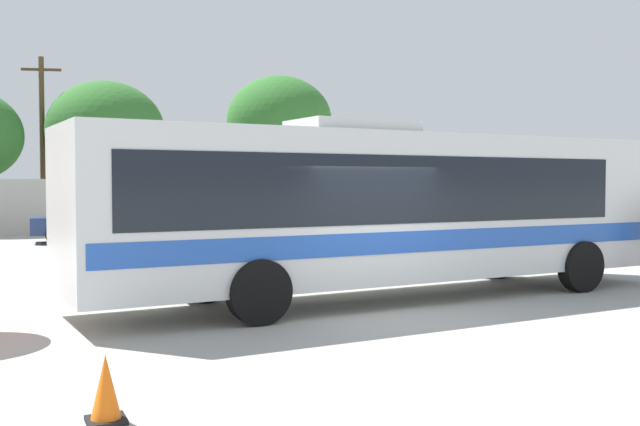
{
  "coord_description": "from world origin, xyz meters",
  "views": [
    {
      "loc": [
        -5.96,
        -10.82,
        2.24
      ],
      "look_at": [
        -0.32,
        1.78,
        1.66
      ],
      "focal_mm": 41.28,
      "sensor_mm": 36.0,
      "label": 1
    }
  ],
  "objects_px": {
    "parked_car_rightmost_white": "(262,216)",
    "roadside_tree_midright": "(106,131)",
    "coach_bus_silver_blue": "(387,205)",
    "roadside_tree_right": "(279,121)",
    "traffic_cone_on_apron": "(106,390)",
    "utility_pole_near": "(42,140)",
    "parked_car_third_dark_blue": "(91,221)"
  },
  "relations": [
    {
      "from": "traffic_cone_on_apron",
      "to": "parked_car_third_dark_blue",
      "type": "bearing_deg",
      "value": 83.47
    },
    {
      "from": "parked_car_rightmost_white",
      "to": "roadside_tree_midright",
      "type": "bearing_deg",
      "value": 126.37
    },
    {
      "from": "roadside_tree_midright",
      "to": "parked_car_third_dark_blue",
      "type": "bearing_deg",
      "value": -101.91
    },
    {
      "from": "coach_bus_silver_blue",
      "to": "utility_pole_near",
      "type": "xyz_separation_m",
      "value": [
        -4.68,
        24.67,
        2.43
      ]
    },
    {
      "from": "coach_bus_silver_blue",
      "to": "utility_pole_near",
      "type": "bearing_deg",
      "value": 100.73
    },
    {
      "from": "coach_bus_silver_blue",
      "to": "traffic_cone_on_apron",
      "type": "height_order",
      "value": "coach_bus_silver_blue"
    },
    {
      "from": "parked_car_third_dark_blue",
      "to": "roadside_tree_right",
      "type": "relative_size",
      "value": 0.56
    },
    {
      "from": "roadside_tree_right",
      "to": "utility_pole_near",
      "type": "bearing_deg",
      "value": -178.89
    },
    {
      "from": "parked_car_third_dark_blue",
      "to": "roadside_tree_midright",
      "type": "xyz_separation_m",
      "value": [
        1.64,
        7.79,
        3.92
      ]
    },
    {
      "from": "parked_car_rightmost_white",
      "to": "parked_car_third_dark_blue",
      "type": "bearing_deg",
      "value": -175.27
    },
    {
      "from": "roadside_tree_right",
      "to": "traffic_cone_on_apron",
      "type": "relative_size",
      "value": 12.42
    },
    {
      "from": "coach_bus_silver_blue",
      "to": "utility_pole_near",
      "type": "relative_size",
      "value": 1.54
    },
    {
      "from": "utility_pole_near",
      "to": "coach_bus_silver_blue",
      "type": "bearing_deg",
      "value": -79.27
    },
    {
      "from": "utility_pole_near",
      "to": "traffic_cone_on_apron",
      "type": "relative_size",
      "value": 12.67
    },
    {
      "from": "coach_bus_silver_blue",
      "to": "parked_car_rightmost_white",
      "type": "xyz_separation_m",
      "value": [
        3.44,
        16.82,
        -1.01
      ]
    },
    {
      "from": "coach_bus_silver_blue",
      "to": "roadside_tree_right",
      "type": "distance_m",
      "value": 26.23
    },
    {
      "from": "utility_pole_near",
      "to": "roadside_tree_right",
      "type": "bearing_deg",
      "value": 1.11
    },
    {
      "from": "coach_bus_silver_blue",
      "to": "traffic_cone_on_apron",
      "type": "distance_m",
      "value": 8.15
    },
    {
      "from": "utility_pole_near",
      "to": "roadside_tree_midright",
      "type": "distance_m",
      "value": 2.91
    },
    {
      "from": "coach_bus_silver_blue",
      "to": "traffic_cone_on_apron",
      "type": "relative_size",
      "value": 19.52
    },
    {
      "from": "parked_car_rightmost_white",
      "to": "roadside_tree_midright",
      "type": "relative_size",
      "value": 0.63
    },
    {
      "from": "parked_car_rightmost_white",
      "to": "roadside_tree_right",
      "type": "distance_m",
      "value": 10.15
    },
    {
      "from": "parked_car_rightmost_white",
      "to": "roadside_tree_midright",
      "type": "height_order",
      "value": "roadside_tree_midright"
    },
    {
      "from": "parked_car_third_dark_blue",
      "to": "roadside_tree_right",
      "type": "distance_m",
      "value": 14.68
    },
    {
      "from": "roadside_tree_midright",
      "to": "roadside_tree_right",
      "type": "distance_m",
      "value": 9.3
    },
    {
      "from": "coach_bus_silver_blue",
      "to": "roadside_tree_right",
      "type": "bearing_deg",
      "value": 73.55
    },
    {
      "from": "parked_car_third_dark_blue",
      "to": "utility_pole_near",
      "type": "height_order",
      "value": "utility_pole_near"
    },
    {
      "from": "roadside_tree_right",
      "to": "traffic_cone_on_apron",
      "type": "xyz_separation_m",
      "value": [
        -13.33,
        -30.23,
        -5.23
      ]
    },
    {
      "from": "parked_car_third_dark_blue",
      "to": "utility_pole_near",
      "type": "distance_m",
      "value": 9.17
    },
    {
      "from": "coach_bus_silver_blue",
      "to": "roadside_tree_right",
      "type": "height_order",
      "value": "roadside_tree_right"
    },
    {
      "from": "parked_car_third_dark_blue",
      "to": "roadside_tree_right",
      "type": "bearing_deg",
      "value": 38.54
    },
    {
      "from": "coach_bus_silver_blue",
      "to": "roadside_tree_right",
      "type": "relative_size",
      "value": 1.57
    }
  ]
}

